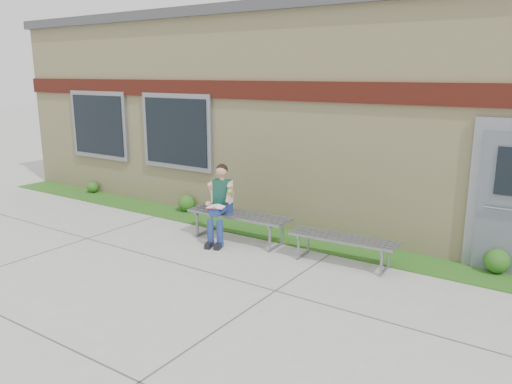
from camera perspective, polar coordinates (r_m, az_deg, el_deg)
The scene contains 9 objects.
ground at distance 7.15m, azimuth -6.89°, elevation -10.70°, with size 80.00×80.00×0.00m, color #9E9E99.
grass_strip at distance 9.13m, azimuth 3.82°, elevation -5.13°, with size 16.00×0.80×0.02m, color #264713.
school_building at distance 11.74m, azimuth 12.41°, elevation 9.17°, with size 16.20×6.22×4.20m.
bench_left at distance 8.84m, azimuth -2.00°, elevation -3.19°, with size 1.93×0.60×0.50m.
bench_right at distance 7.91m, azimuth 9.90°, elevation -5.78°, with size 1.70×0.57×0.44m.
girl at distance 8.75m, azimuth -4.14°, elevation -1.04°, with size 0.58×0.82×1.37m.
shrub_west at distance 13.02m, azimuth -18.16°, elevation 0.55°, with size 0.28×0.28×0.28m, color #264713.
shrub_mid at distance 10.80m, azimuth -7.94°, elevation -1.26°, with size 0.36×0.36×0.36m, color #264713.
shrub_east at distance 8.27m, azimuth 25.83°, elevation -7.10°, with size 0.37×0.37×0.37m, color #264713.
Camera 1 is at (4.31, -4.91, 2.91)m, focal length 35.00 mm.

